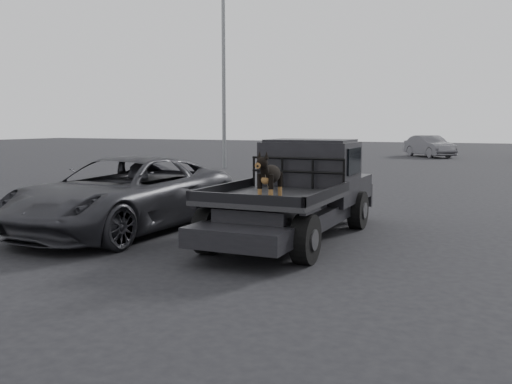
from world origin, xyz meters
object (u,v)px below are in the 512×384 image
at_px(dog, 270,178).
at_px(flatbed_ute, 293,214).
at_px(distant_car_a, 429,146).
at_px(parked_suv, 124,194).

bearing_deg(dog, flatbed_ute, 99.44).
bearing_deg(distant_car_a, flatbed_ute, -125.30).
distance_m(flatbed_ute, distant_car_a, 28.14).
bearing_deg(dog, distant_car_a, 92.83).
height_order(dog, distant_car_a, dog).
bearing_deg(distant_car_a, dog, -124.86).
relative_size(flatbed_ute, parked_suv, 1.03).
distance_m(dog, parked_suv, 3.86).
relative_size(flatbed_ute, dog, 7.30).
xyz_separation_m(flatbed_ute, distant_car_a, (-1.17, 28.12, 0.22)).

